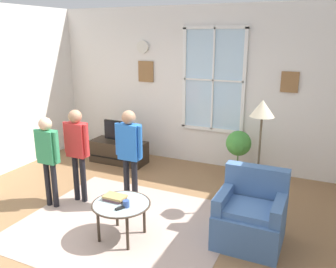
{
  "coord_description": "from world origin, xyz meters",
  "views": [
    {
      "loc": [
        2.23,
        -3.31,
        2.4
      ],
      "look_at": [
        0.29,
        0.9,
        1.08
      ],
      "focal_mm": 37.42,
      "sensor_mm": 36.0,
      "label": 1
    }
  ],
  "objects_px": {
    "cup": "(126,204)",
    "person_green_shirt": "(48,152)",
    "coffee_table": "(121,206)",
    "armchair": "(250,216)",
    "television": "(118,131)",
    "remote_near_cup": "(124,202)",
    "tv_stand": "(119,152)",
    "book_stack": "(115,198)",
    "potted_plant_by_window": "(238,148)",
    "person_red_shirt": "(77,145)",
    "person_blue_shirt": "(129,147)",
    "remote_near_books": "(121,208)",
    "floor_lamp": "(262,120)"
  },
  "relations": [
    {
      "from": "book_stack",
      "to": "person_red_shirt",
      "type": "relative_size",
      "value": 0.19
    },
    {
      "from": "television",
      "to": "armchair",
      "type": "distance_m",
      "value": 3.34
    },
    {
      "from": "television",
      "to": "potted_plant_by_window",
      "type": "xyz_separation_m",
      "value": [
        2.27,
        0.22,
        -0.11
      ]
    },
    {
      "from": "person_green_shirt",
      "to": "potted_plant_by_window",
      "type": "xyz_separation_m",
      "value": [
        2.17,
        2.17,
        -0.3
      ]
    },
    {
      "from": "armchair",
      "to": "person_red_shirt",
      "type": "relative_size",
      "value": 0.63
    },
    {
      "from": "armchair",
      "to": "cup",
      "type": "height_order",
      "value": "armchair"
    },
    {
      "from": "potted_plant_by_window",
      "to": "person_red_shirt",
      "type": "bearing_deg",
      "value": -135.69
    },
    {
      "from": "armchair",
      "to": "remote_near_books",
      "type": "relative_size",
      "value": 6.21
    },
    {
      "from": "floor_lamp",
      "to": "remote_near_cup",
      "type": "bearing_deg",
      "value": -134.44
    },
    {
      "from": "remote_near_books",
      "to": "book_stack",
      "type": "bearing_deg",
      "value": 138.55
    },
    {
      "from": "cup",
      "to": "person_green_shirt",
      "type": "height_order",
      "value": "person_green_shirt"
    },
    {
      "from": "tv_stand",
      "to": "armchair",
      "type": "height_order",
      "value": "armchair"
    },
    {
      "from": "potted_plant_by_window",
      "to": "coffee_table",
      "type": "bearing_deg",
      "value": -108.35
    },
    {
      "from": "cup",
      "to": "person_blue_shirt",
      "type": "distance_m",
      "value": 1.01
    },
    {
      "from": "remote_near_books",
      "to": "television",
      "type": "bearing_deg",
      "value": 123.24
    },
    {
      "from": "book_stack",
      "to": "remote_near_books",
      "type": "relative_size",
      "value": 1.91
    },
    {
      "from": "remote_near_books",
      "to": "remote_near_cup",
      "type": "bearing_deg",
      "value": 107.28
    },
    {
      "from": "remote_near_books",
      "to": "cup",
      "type": "bearing_deg",
      "value": 65.16
    },
    {
      "from": "armchair",
      "to": "potted_plant_by_window",
      "type": "distance_m",
      "value": 1.98
    },
    {
      "from": "armchair",
      "to": "potted_plant_by_window",
      "type": "height_order",
      "value": "armchair"
    },
    {
      "from": "person_blue_shirt",
      "to": "potted_plant_by_window",
      "type": "distance_m",
      "value": 2.05
    },
    {
      "from": "television",
      "to": "remote_near_cup",
      "type": "xyz_separation_m",
      "value": [
        1.49,
        -2.21,
        -0.17
      ]
    },
    {
      "from": "tv_stand",
      "to": "floor_lamp",
      "type": "xyz_separation_m",
      "value": [
        2.81,
        -0.87,
        1.11
      ]
    },
    {
      "from": "book_stack",
      "to": "remote_near_books",
      "type": "bearing_deg",
      "value": -41.45
    },
    {
      "from": "coffee_table",
      "to": "remote_near_cup",
      "type": "height_order",
      "value": "remote_near_cup"
    },
    {
      "from": "book_stack",
      "to": "person_red_shirt",
      "type": "height_order",
      "value": "person_red_shirt"
    },
    {
      "from": "remote_near_cup",
      "to": "person_blue_shirt",
      "type": "height_order",
      "value": "person_blue_shirt"
    },
    {
      "from": "cup",
      "to": "remote_near_books",
      "type": "bearing_deg",
      "value": -114.84
    },
    {
      "from": "television",
      "to": "remote_near_books",
      "type": "xyz_separation_m",
      "value": [
        1.53,
        -2.34,
        -0.17
      ]
    },
    {
      "from": "remote_near_books",
      "to": "floor_lamp",
      "type": "distance_m",
      "value": 2.13
    },
    {
      "from": "person_red_shirt",
      "to": "cup",
      "type": "bearing_deg",
      "value": -28.09
    },
    {
      "from": "armchair",
      "to": "remote_near_books",
      "type": "xyz_separation_m",
      "value": [
        -1.36,
        -0.7,
        0.14
      ]
    },
    {
      "from": "tv_stand",
      "to": "potted_plant_by_window",
      "type": "bearing_deg",
      "value": 5.54
    },
    {
      "from": "television",
      "to": "book_stack",
      "type": "distance_m",
      "value": 2.56
    },
    {
      "from": "book_stack",
      "to": "person_green_shirt",
      "type": "xyz_separation_m",
      "value": [
        -1.23,
        0.23,
        0.34
      ]
    },
    {
      "from": "remote_near_books",
      "to": "person_blue_shirt",
      "type": "bearing_deg",
      "value": 114.32
    },
    {
      "from": "book_stack",
      "to": "person_red_shirt",
      "type": "bearing_deg",
      "value": 151.11
    },
    {
      "from": "potted_plant_by_window",
      "to": "floor_lamp",
      "type": "distance_m",
      "value": 1.45
    },
    {
      "from": "tv_stand",
      "to": "armchair",
      "type": "xyz_separation_m",
      "value": [
        2.89,
        -1.65,
        0.11
      ]
    },
    {
      "from": "cup",
      "to": "person_green_shirt",
      "type": "distance_m",
      "value": 1.53
    },
    {
      "from": "coffee_table",
      "to": "cup",
      "type": "xyz_separation_m",
      "value": [
        0.1,
        -0.05,
        0.07
      ]
    },
    {
      "from": "remote_near_cup",
      "to": "potted_plant_by_window",
      "type": "height_order",
      "value": "potted_plant_by_window"
    },
    {
      "from": "person_green_shirt",
      "to": "potted_plant_by_window",
      "type": "height_order",
      "value": "person_green_shirt"
    },
    {
      "from": "remote_near_books",
      "to": "person_blue_shirt",
      "type": "height_order",
      "value": "person_blue_shirt"
    },
    {
      "from": "remote_near_cup",
      "to": "person_red_shirt",
      "type": "xyz_separation_m",
      "value": [
        -1.12,
        0.57,
        0.4
      ]
    },
    {
      "from": "television",
      "to": "coffee_table",
      "type": "relative_size",
      "value": 0.82
    },
    {
      "from": "armchair",
      "to": "cup",
      "type": "xyz_separation_m",
      "value": [
        -1.33,
        -0.63,
        0.17
      ]
    },
    {
      "from": "television",
      "to": "floor_lamp",
      "type": "xyz_separation_m",
      "value": [
        2.81,
        -0.86,
        0.69
      ]
    },
    {
      "from": "coffee_table",
      "to": "person_green_shirt",
      "type": "distance_m",
      "value": 1.44
    },
    {
      "from": "person_green_shirt",
      "to": "floor_lamp",
      "type": "distance_m",
      "value": 2.95
    }
  ]
}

